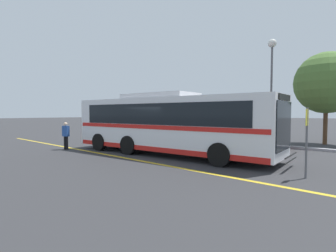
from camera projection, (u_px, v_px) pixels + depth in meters
ground_plane at (157, 154)px, 14.15m from camera, size 220.00×220.00×0.00m
lane_strip_0 at (137, 160)px, 12.29m from camera, size 31.48×0.20×0.01m
curb_strip at (232, 142)px, 19.11m from camera, size 39.48×0.36×0.15m
transit_bus at (168, 123)px, 13.84m from camera, size 11.95×3.63×3.25m
parked_car_0 at (127, 128)px, 24.94m from camera, size 4.03×1.93×1.59m
parked_car_1 at (171, 132)px, 21.01m from camera, size 4.18×2.18×1.36m
parked_car_2 at (249, 136)px, 16.75m from camera, size 4.46×2.09×1.45m
pedestrian_0 at (66, 134)px, 15.84m from camera, size 0.46×0.30×1.65m
bus_stop_sign at (307, 134)px, 8.80m from camera, size 0.07×0.40×2.40m
street_lamp at (272, 66)px, 18.11m from camera, size 0.57×0.57×7.30m
tree_0 at (327, 83)px, 18.19m from camera, size 4.25×4.25×6.43m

